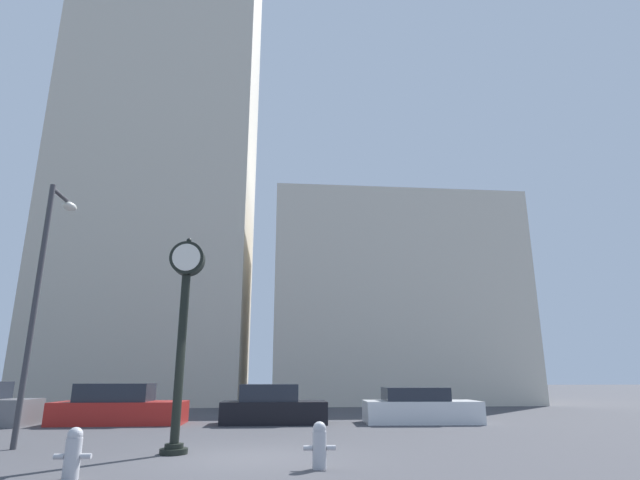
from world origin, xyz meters
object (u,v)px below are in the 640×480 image
Objects in this scene: street_clock at (184,313)px; car_red at (119,407)px; street_lamp_left at (47,270)px; car_black at (273,407)px; fire_hydrant_near at (319,444)px; car_white at (420,408)px; fire_hydrant_far at (73,453)px.

street_clock is 1.08× the size of car_red.
car_red is at bearing 85.12° from street_lamp_left.
car_black is 9.39m from fire_hydrant_near.
fire_hydrant_near is at bearing -83.88° from car_black.
car_white reaches higher than fire_hydrant_near.
street_lamp_left is (-11.55, -5.58, 3.86)m from car_white.
car_black reaches higher than fire_hydrant_far.
fire_hydrant_far is at bearing -78.00° from car_red.
street_lamp_left is (-3.91, 1.45, 1.29)m from street_clock.
street_clock is 0.74× the size of street_lamp_left.
car_white is 0.65× the size of street_lamp_left.
car_black is at bearing 71.44° from fire_hydrant_far.
car_black is (5.56, -0.30, -0.01)m from car_red.
car_white is at bearing 25.78° from street_lamp_left.
car_red is (-3.39, 7.52, -2.52)m from street_clock.
fire_hydrant_far is (-3.35, -9.97, -0.16)m from car_black.
car_red is 1.07× the size of car_white.
fire_hydrant_near is 1.01× the size of fire_hydrant_far.
street_clock is at bearing -20.38° from street_lamp_left.
fire_hydrant_near is 4.27m from fire_hydrant_far.
street_lamp_left is (-0.52, -6.07, 3.81)m from car_red.
car_black is 4.61× the size of fire_hydrant_near.
car_red reaches higher than fire_hydrant_near.
street_clock is at bearing -133.99° from car_white.
street_lamp_left is (-2.73, 4.20, 3.98)m from fire_hydrant_far.
car_black is 5.47m from car_white.
car_red reaches higher than fire_hydrant_far.
car_black is 10.51m from fire_hydrant_far.
fire_hydrant_near is at bearing -113.21° from car_white.
car_red is at bearing 177.68° from car_black.
car_red is 7.18m from street_lamp_left.
street_clock is at bearing 66.84° from fire_hydrant_far.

